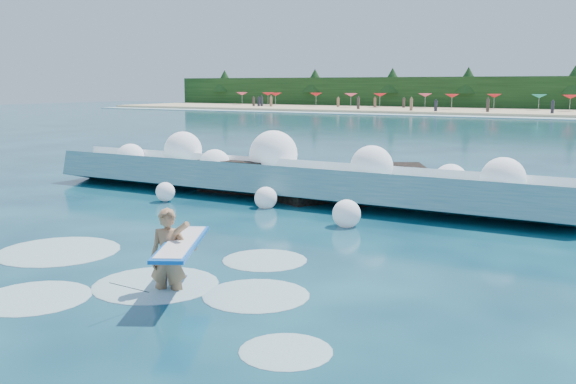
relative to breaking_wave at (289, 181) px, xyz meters
name	(u,v)px	position (x,y,z in m)	size (l,w,h in m)	color
ground	(190,249)	(1.51, -7.29, -0.57)	(200.00, 200.00, 0.00)	#07253A
beach	(576,113)	(1.51, 70.71, -0.37)	(140.00, 20.00, 0.40)	tan
wet_band	(565,118)	(1.51, 59.71, -0.53)	(140.00, 5.00, 0.08)	silver
breaking_wave	(289,181)	(0.00, 0.00, 0.00)	(18.78, 2.89, 1.62)	teal
rock_cluster	(302,183)	(0.29, 0.40, -0.10)	(8.33, 3.50, 1.46)	black
surfer_with_board	(171,256)	(3.22, -9.95, 0.14)	(1.75, 3.00, 1.91)	#A2724B
wave_spray	(284,164)	(-0.20, -0.02, 0.57)	(15.36, 5.14, 2.28)	white
surf_foam	(129,273)	(1.64, -9.45, -0.57)	(9.54, 6.22, 0.14)	silver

